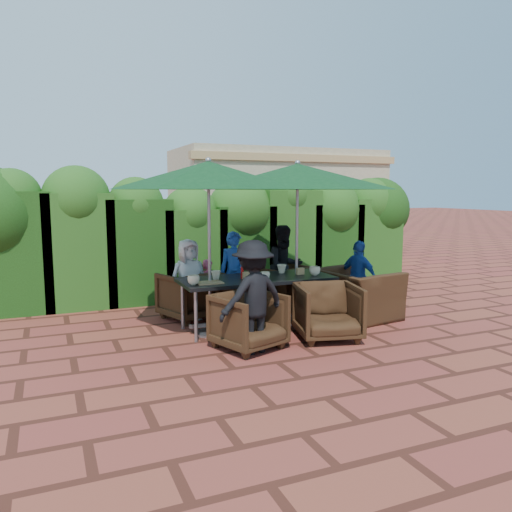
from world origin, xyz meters
name	(u,v)px	position (x,y,z in m)	size (l,w,h in m)	color
ground	(264,323)	(0.00, 0.00, 0.00)	(80.00, 80.00, 0.00)	brown
dining_table	(257,283)	(-0.19, -0.17, 0.67)	(2.26, 0.90, 0.75)	black
umbrella_left	(208,176)	(-0.93, -0.23, 2.21)	(2.64, 2.64, 2.46)	gray
umbrella_right	(297,177)	(0.48, -0.13, 2.21)	(2.91, 2.91, 2.46)	gray
chair_far_left	(190,293)	(-0.96, 0.71, 0.42)	(0.81, 0.76, 0.83)	black
chair_far_mid	(233,291)	(-0.22, 0.74, 0.37)	(0.73, 0.68, 0.75)	black
chair_far_right	(286,285)	(0.72, 0.70, 0.41)	(0.80, 0.75, 0.83)	black
chair_near_left	(249,318)	(-0.67, -1.05, 0.40)	(0.77, 0.72, 0.79)	black
chair_near_right	(328,309)	(0.47, -1.08, 0.42)	(0.81, 0.76, 0.84)	black
chair_end_right	(357,286)	(1.50, -0.26, 0.51)	(1.18, 0.77, 1.03)	black
adult_far_left	(189,279)	(-0.98, 0.71, 0.63)	(0.63, 0.37, 1.27)	silver
adult_far_mid	(235,273)	(-0.22, 0.70, 0.68)	(0.49, 0.40, 1.36)	#1D48A1
adult_far_right	(285,267)	(0.76, 0.84, 0.71)	(0.68, 0.42, 1.43)	black
adult_near_left	(253,297)	(-0.68, -1.20, 0.71)	(0.90, 0.41, 1.41)	black
adult_end_right	(359,278)	(1.65, -0.07, 0.61)	(0.71, 0.36, 1.21)	#1D48A1
child_left	(209,288)	(-0.63, 0.80, 0.46)	(0.33, 0.27, 0.91)	#E04F7B
child_right	(257,282)	(0.29, 0.98, 0.46)	(0.33, 0.27, 0.92)	#7A4CA4
pedestrian_a	(256,237)	(1.61, 4.13, 0.91)	(1.71, 0.61, 1.83)	#227F41
pedestrian_b	(282,235)	(2.41, 4.36, 0.90)	(0.87, 0.53, 1.81)	#E04F7B
pedestrian_c	(311,233)	(3.16, 4.25, 0.95)	(1.22, 0.56, 1.91)	gray
cup_a	(194,280)	(-1.20, -0.36, 0.82)	(0.17, 0.17, 0.13)	beige
cup_b	(216,275)	(-0.80, -0.10, 0.81)	(0.14, 0.14, 0.13)	beige
cup_c	(265,276)	(-0.15, -0.38, 0.81)	(0.14, 0.14, 0.11)	beige
cup_d	(282,269)	(0.31, 0.04, 0.82)	(0.14, 0.14, 0.14)	beige
cup_e	(315,271)	(0.69, -0.32, 0.82)	(0.17, 0.17, 0.13)	beige
ketchup_bottle	(242,273)	(-0.42, -0.16, 0.83)	(0.04, 0.04, 0.17)	#B20C0A
sauce_bottle	(253,271)	(-0.21, -0.08, 0.83)	(0.04, 0.04, 0.17)	#4C230C
serving_tray	(209,283)	(-0.97, -0.34, 0.76)	(0.35, 0.25, 0.02)	#AA8152
number_block_left	(247,275)	(-0.36, -0.20, 0.80)	(0.12, 0.06, 0.10)	tan
number_block_right	(300,271)	(0.52, -0.18, 0.80)	(0.12, 0.06, 0.10)	tan
hedge_wall	(212,227)	(-0.06, 2.32, 1.33)	(9.10, 1.60, 2.44)	#18340E
building	(277,204)	(3.50, 6.99, 1.61)	(6.20, 3.08, 3.20)	#C7B794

